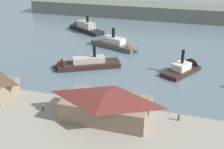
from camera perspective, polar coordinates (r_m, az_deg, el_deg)
The scene contains 10 objects.
ground_plane at distance 75.39m, azimuth 2.41°, elevation -5.63°, with size 320.00×320.00×0.00m, color slate.
seawall_edge at distance 72.13m, azimuth 1.66°, elevation -6.63°, with size 110.00×0.80×1.00m, color slate.
ferry_shed_customs_shed at distance 64.62m, azimuth -1.22°, elevation -6.16°, with size 20.36×10.89×7.00m.
pedestrian_standing_center at distance 70.76m, azimuth -14.05°, elevation -6.65°, with size 0.43×0.43×1.76m.
pedestrian_near_cart at distance 66.76m, azimuth 13.60°, elevation -8.58°, with size 0.44×0.44×1.79m.
ferry_moored_east at distance 97.30m, azimuth -6.59°, elevation 2.07°, with size 23.70×16.90×9.84m.
ferry_mid_harbor at distance 145.42m, azimuth -5.89°, elevation 9.64°, with size 23.67×17.24×9.75m.
ferry_near_quay at distance 97.20m, azimuth 14.84°, elevation 1.28°, with size 13.23×17.08×10.35m.
ferry_moored_west at distance 116.75m, azimuth 1.37°, elevation 6.09°, with size 23.75×13.74×10.01m.
far_headland at distance 177.44m, azimuth 12.02°, elevation 12.56°, with size 180.00×24.00×8.00m, color #60665B.
Camera 1 is at (16.63, -63.55, 37.00)m, focal length 44.35 mm.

